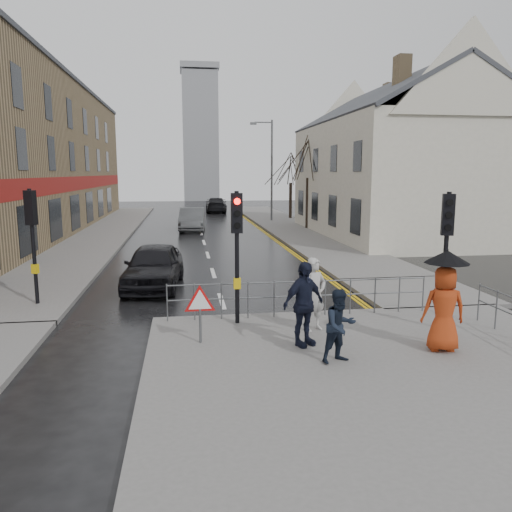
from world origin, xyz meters
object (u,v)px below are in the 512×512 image
object	(u,v)px
pedestrian_d	(304,304)
car_parked	(154,266)
pedestrian_b	(340,326)
car_mid	(192,219)
pedestrian_with_umbrella	(444,298)
pedestrian_a	(315,294)

from	to	relation	value
pedestrian_d	car_parked	bearing A→B (deg)	89.54
pedestrian_b	car_parked	distance (m)	9.09
pedestrian_b	car_mid	bearing A→B (deg)	76.53
pedestrian_with_umbrella	car_mid	distance (m)	25.64
pedestrian_b	car_mid	world-z (taller)	pedestrian_b
pedestrian_d	car_mid	size ratio (longest dim) A/B	0.40
pedestrian_a	pedestrian_d	bearing A→B (deg)	-143.30
pedestrian_a	car_mid	xyz separation A→B (m)	(-2.56, 23.36, -0.26)
pedestrian_with_umbrella	pedestrian_a	bearing A→B (deg)	143.30
pedestrian_b	pedestrian_with_umbrella	distance (m)	2.49
pedestrian_d	pedestrian_b	bearing A→B (deg)	-93.54
pedestrian_b	pedestrian_with_umbrella	bearing A→B (deg)	-11.30
car_mid	pedestrian_with_umbrella	bearing A→B (deg)	-75.32
pedestrian_with_umbrella	pedestrian_d	size ratio (longest dim) A/B	1.16
car_parked	car_mid	size ratio (longest dim) A/B	0.95
pedestrian_b	car_mid	xyz separation A→B (m)	(-2.54, 25.49, -0.12)
pedestrian_with_umbrella	car_mid	xyz separation A→B (m)	(-4.97, 25.15, -0.52)
pedestrian_b	pedestrian_d	xyz separation A→B (m)	(-0.50, 1.09, 0.19)
pedestrian_b	car_mid	distance (m)	25.61
pedestrian_with_umbrella	pedestrian_d	xyz separation A→B (m)	(-2.94, 0.75, -0.21)
car_parked	car_mid	xyz separation A→B (m)	(1.65, 17.43, 0.02)
pedestrian_a	pedestrian_with_umbrella	distance (m)	3.01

